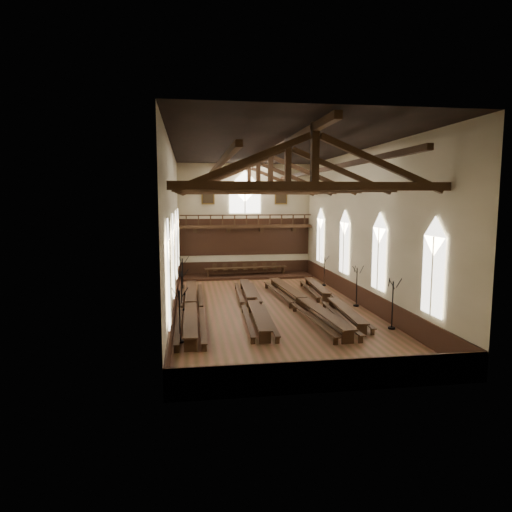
# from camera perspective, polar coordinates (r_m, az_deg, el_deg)

# --- Properties ---
(ground) EXTENTS (26.00, 26.00, 0.00)m
(ground) POSITION_cam_1_polar(r_m,az_deg,el_deg) (29.31, 1.76, -6.42)
(ground) COLOR brown
(ground) RESTS_ON ground
(room_walls) EXTENTS (26.00, 26.00, 26.00)m
(room_walls) POSITION_cam_1_polar(r_m,az_deg,el_deg) (28.48, 1.81, 6.31)
(room_walls) COLOR beige
(room_walls) RESTS_ON ground
(wainscot_band) EXTENTS (12.00, 26.00, 1.20)m
(wainscot_band) POSITION_cam_1_polar(r_m,az_deg,el_deg) (29.17, 1.76, -5.27)
(wainscot_band) COLOR #351B10
(wainscot_band) RESTS_ON ground
(side_windows) EXTENTS (11.85, 19.80, 4.50)m
(side_windows) POSITION_cam_1_polar(r_m,az_deg,el_deg) (28.66, 1.78, 0.87)
(side_windows) COLOR white
(side_windows) RESTS_ON room_walls
(end_window) EXTENTS (2.80, 0.12, 3.80)m
(end_window) POSITION_cam_1_polar(r_m,az_deg,el_deg) (41.24, -1.39, 7.65)
(end_window) COLOR silver
(end_window) RESTS_ON room_walls
(minstrels_gallery) EXTENTS (11.80, 1.24, 3.70)m
(minstrels_gallery) POSITION_cam_1_polar(r_m,az_deg,el_deg) (41.11, -1.34, 3.03)
(minstrels_gallery) COLOR #3E2513
(minstrels_gallery) RESTS_ON room_walls
(portraits) EXTENTS (7.75, 0.09, 1.45)m
(portraits) POSITION_cam_1_polar(r_m,az_deg,el_deg) (41.24, -1.39, 7.48)
(portraits) COLOR brown
(portraits) RESTS_ON room_walls
(roof_trusses) EXTENTS (11.70, 25.70, 2.80)m
(roof_trusses) POSITION_cam_1_polar(r_m,az_deg,el_deg) (28.51, 1.82, 9.84)
(roof_trusses) COLOR #3E2513
(roof_trusses) RESTS_ON room_walls
(refectory_row_a) EXTENTS (1.58, 14.42, 0.75)m
(refectory_row_a) POSITION_cam_1_polar(r_m,az_deg,el_deg) (27.76, -8.14, -6.10)
(refectory_row_a) COLOR #3E2513
(refectory_row_a) RESTS_ON ground
(refectory_row_b) EXTENTS (1.74, 14.08, 0.71)m
(refectory_row_b) POSITION_cam_1_polar(r_m,az_deg,el_deg) (28.50, -0.45, -5.74)
(refectory_row_b) COLOR #3E2513
(refectory_row_b) RESTS_ON ground
(refectory_row_c) EXTENTS (2.03, 14.70, 0.77)m
(refectory_row_c) POSITION_cam_1_polar(r_m,az_deg,el_deg) (28.74, 5.82, -5.57)
(refectory_row_c) COLOR #3E2513
(refectory_row_c) RESTS_ON ground
(refectory_row_d) EXTENTS (1.69, 13.70, 0.67)m
(refectory_row_d) POSITION_cam_1_polar(r_m,az_deg,el_deg) (30.06, 9.22, -5.21)
(refectory_row_d) COLOR #3E2513
(refectory_row_d) RESTS_ON ground
(dais) EXTENTS (11.40, 2.89, 0.19)m
(dais) POSITION_cam_1_polar(r_m,az_deg,el_deg) (40.32, -1.23, -2.51)
(dais) COLOR #351B10
(dais) RESTS_ON ground
(high_table) EXTENTS (7.38, 1.53, 0.69)m
(high_table) POSITION_cam_1_polar(r_m,az_deg,el_deg) (40.21, -1.24, -1.56)
(high_table) COLOR #3E2513
(high_table) RESTS_ON dais
(high_chairs) EXTENTS (5.83, 0.44, 0.92)m
(high_chairs) POSITION_cam_1_polar(r_m,az_deg,el_deg) (40.93, -1.36, -1.52)
(high_chairs) COLOR #3E2513
(high_chairs) RESTS_ON dais
(candelabrum_left_near) EXTENTS (0.82, 0.77, 2.70)m
(candelabrum_left_near) POSITION_cam_1_polar(r_m,az_deg,el_deg) (22.43, -9.49, -8.63)
(candelabrum_left_near) COLOR black
(candelabrum_left_near) RESTS_ON ground
(candelabrum_left_mid) EXTENTS (0.72, 0.80, 2.60)m
(candelabrum_left_mid) POSITION_cam_1_polar(r_m,az_deg,el_deg) (28.74, -9.26, -5.17)
(candelabrum_left_mid) COLOR black
(candelabrum_left_mid) RESTS_ON ground
(candelabrum_left_far) EXTENTS (0.78, 0.85, 2.79)m
(candelabrum_left_far) POSITION_cam_1_polar(r_m,az_deg,el_deg) (33.33, -9.15, -3.35)
(candelabrum_left_far) COLOR black
(candelabrum_left_far) RESTS_ON ground
(candelabrum_right_near) EXTENTS (0.78, 0.83, 2.73)m
(candelabrum_right_near) POSITION_cam_1_polar(r_m,az_deg,el_deg) (25.40, 16.65, -6.93)
(candelabrum_right_near) COLOR black
(candelabrum_right_near) RESTS_ON ground
(candelabrum_right_mid) EXTENTS (0.80, 0.76, 2.65)m
(candelabrum_right_mid) POSITION_cam_1_polar(r_m,az_deg,el_deg) (30.08, 12.45, -4.66)
(candelabrum_right_mid) COLOR black
(candelabrum_right_mid) RESTS_ON ground
(candelabrum_right_far) EXTENTS (0.72, 0.71, 2.40)m
(candelabrum_right_far) POSITION_cam_1_polar(r_m,az_deg,el_deg) (36.68, 8.52, -2.56)
(candelabrum_right_far) COLOR black
(candelabrum_right_far) RESTS_ON ground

